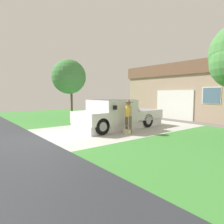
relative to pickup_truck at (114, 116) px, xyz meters
The scene contains 6 objects.
pickup_truck is the anchor object (origin of this frame).
person_with_hat 1.44m from the pickup_truck, ahead, with size 0.52×0.52×1.66m.
handbag 1.75m from the pickup_truck, 16.24° to the right, with size 0.36×0.17×0.44m.
house_with_garage 9.28m from the pickup_truck, 95.74° to the left, with size 9.15×6.09×4.27m.
neighbor_tree 5.49m from the pickup_truck, behind, with size 2.48×2.48×4.42m.
wheeled_trash_bin 4.80m from the pickup_truck, 131.81° to the left, with size 0.60×0.72×1.03m.
Camera 1 is at (8.62, -2.94, 1.95)m, focal length 32.06 mm.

